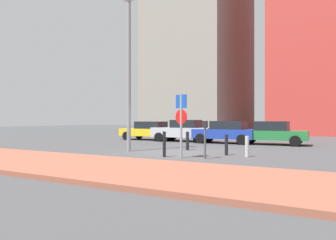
% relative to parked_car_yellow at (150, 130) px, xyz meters
% --- Properties ---
extents(ground_plane, '(120.00, 120.00, 0.00)m').
position_rel_parked_car_yellow_xyz_m(ground_plane, '(6.01, -7.20, -0.73)').
color(ground_plane, '#424244').
extents(sidewalk_brick, '(40.00, 4.22, 0.14)m').
position_rel_parked_car_yellow_xyz_m(sidewalk_brick, '(6.01, -13.10, -0.66)').
color(sidewalk_brick, '#93513D').
rests_on(sidewalk_brick, ground).
extents(parked_car_yellow, '(4.60, 2.14, 1.42)m').
position_rel_parked_car_yellow_xyz_m(parked_car_yellow, '(0.00, 0.00, 0.00)').
color(parked_car_yellow, gold).
rests_on(parked_car_yellow, ground).
extents(parked_car_silver, '(4.44, 2.23, 1.54)m').
position_rel_parked_car_yellow_xyz_m(parked_car_silver, '(2.99, -0.22, 0.05)').
color(parked_car_silver, '#B7BABF').
rests_on(parked_car_silver, ground).
extents(parked_car_blue, '(4.10, 2.02, 1.48)m').
position_rel_parked_car_yellow_xyz_m(parked_car_blue, '(6.21, -0.47, 0.04)').
color(parked_car_blue, '#1E389E').
rests_on(parked_car_blue, ground).
extents(parked_car_green, '(4.31, 2.09, 1.46)m').
position_rel_parked_car_yellow_xyz_m(parked_car_green, '(9.13, -0.21, 0.01)').
color(parked_car_green, '#237238').
rests_on(parked_car_green, ground).
extents(parking_sign_post, '(0.59, 0.18, 2.61)m').
position_rel_parked_car_yellow_xyz_m(parking_sign_post, '(7.40, -9.17, 0.90)').
color(parking_sign_post, gray).
rests_on(parking_sign_post, ground).
extents(parking_meter, '(0.18, 0.14, 1.51)m').
position_rel_parked_car_yellow_xyz_m(parking_meter, '(8.33, -8.89, 0.24)').
color(parking_meter, '#4C4C51').
rests_on(parking_meter, ground).
extents(street_lamp, '(0.70, 0.36, 7.71)m').
position_rel_parked_car_yellow_xyz_m(street_lamp, '(3.84, -7.92, 3.75)').
color(street_lamp, gray).
rests_on(street_lamp, ground).
extents(traffic_bollard_near, '(0.16, 0.16, 0.88)m').
position_rel_parked_car_yellow_xyz_m(traffic_bollard_near, '(9.61, -7.43, -0.29)').
color(traffic_bollard_near, '#B7B7BC').
rests_on(traffic_bollard_near, ground).
extents(traffic_bollard_mid, '(0.13, 0.13, 1.07)m').
position_rel_parked_car_yellow_xyz_m(traffic_bollard_mid, '(6.59, -9.15, -0.20)').
color(traffic_bollard_mid, black).
rests_on(traffic_bollard_mid, ground).
extents(traffic_bollard_far, '(0.14, 0.14, 0.91)m').
position_rel_parked_car_yellow_xyz_m(traffic_bollard_far, '(8.64, -7.25, -0.28)').
color(traffic_bollard_far, black).
rests_on(traffic_bollard_far, ground).
extents(traffic_bollard_edge, '(0.16, 0.16, 0.94)m').
position_rel_parked_car_yellow_xyz_m(traffic_bollard_edge, '(6.09, -5.93, -0.26)').
color(traffic_bollard_edge, black).
rests_on(traffic_bollard_edge, ground).
extents(building_under_construction, '(10.17, 15.24, 23.16)m').
position_rel_parked_car_yellow_xyz_m(building_under_construction, '(-3.92, 18.87, 10.85)').
color(building_under_construction, gray).
rests_on(building_under_construction, ground).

